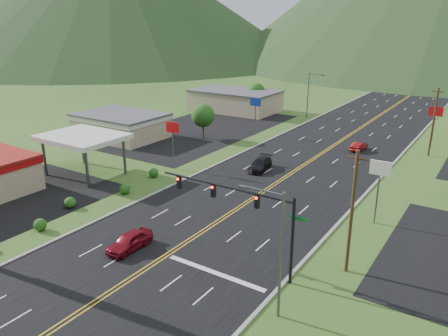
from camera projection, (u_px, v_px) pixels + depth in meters
The scene contains 17 objects.
traffic_signal at pixel (245, 207), 33.50m from camera, with size 13.10×0.43×7.00m.
streetlight_east at pixel (277, 247), 27.95m from camera, with size 3.28×0.25×9.00m.
streetlight_west at pixel (310, 92), 87.31m from camera, with size 3.28×0.25×9.00m.
gas_canopy at pixel (83, 138), 54.77m from camera, with size 10.00×8.00×5.30m.
building_west_mid at pixel (121, 124), 73.46m from camera, with size 14.40×10.40×4.10m.
building_west_far at pixel (235, 100), 95.14m from camera, with size 18.40×11.40×4.50m.
pole_sign_west_a at pixel (173, 132), 56.89m from camera, with size 2.00×0.18×6.40m.
pole_sign_west_b at pixel (255, 106), 74.31m from camera, with size 2.00×0.18×6.40m.
pole_sign_east_a at pixel (380, 175), 41.30m from camera, with size 2.00×0.18×6.40m.
pole_sign_east_b at pixel (435, 116), 66.63m from camera, with size 2.00×0.18×6.40m.
tree_west_a at pixel (203, 116), 72.25m from camera, with size 3.84×3.84×5.82m.
tree_west_b at pixel (256, 92), 96.22m from camera, with size 3.84×3.84×5.82m.
utility_pole_a at pixel (352, 212), 33.10m from camera, with size 1.60×0.28×10.00m.
utility_pole_b at pixel (433, 122), 62.39m from camera, with size 1.60×0.28×10.00m.
car_red_near at pixel (130, 241), 37.74m from camera, with size 1.82×4.52×1.54m, color maroon.
car_dark_mid at pixel (260, 165), 57.83m from camera, with size 2.09×5.14×1.49m, color black.
car_red_far at pixel (359, 146), 66.43m from camera, with size 1.36×3.90×1.29m, color maroon.
Camera 1 is at (21.97, -12.62, 18.97)m, focal length 35.00 mm.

